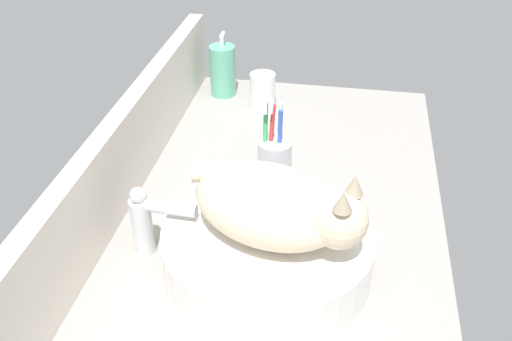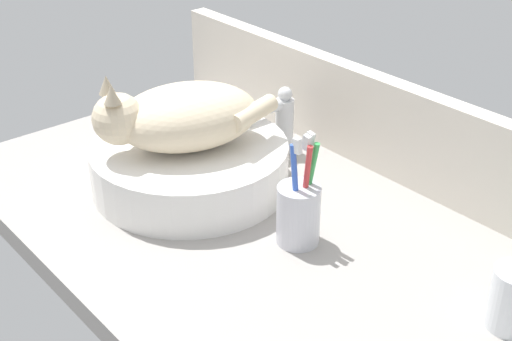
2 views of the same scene
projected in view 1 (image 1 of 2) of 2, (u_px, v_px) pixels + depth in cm
name	position (u px, v px, depth cm)	size (l,w,h in cm)	color
ground_plane	(276.00, 216.00, 112.60)	(112.25, 63.86, 4.00)	#9E9993
backsplash_panel	(124.00, 154.00, 110.74)	(112.25, 3.60, 18.10)	silver
sink_basin	(268.00, 250.00, 95.23)	(35.12, 35.12, 8.29)	white
cat	(276.00, 205.00, 89.18)	(24.23, 30.21, 14.00)	beige
faucet	(147.00, 219.00, 97.07)	(3.60, 11.83, 13.60)	silver
soap_dispenser	(223.00, 70.00, 148.86)	(6.65, 6.65, 16.63)	#60B793
toothbrush_cup	(274.00, 161.00, 115.56)	(6.90, 6.90, 18.69)	silver
water_glass	(263.00, 93.00, 144.46)	(6.46, 6.46, 8.97)	white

